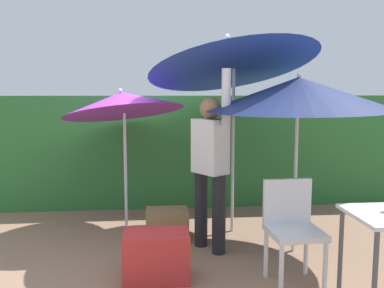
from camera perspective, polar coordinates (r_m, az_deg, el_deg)
name	(u,v)px	position (r m, az deg, el deg)	size (l,w,h in m)	color
ground_plane	(195,253)	(4.52, 0.36, -14.47)	(24.00, 24.00, 0.00)	#937056
hedge_row	(181,149)	(6.31, -1.48, -0.73)	(8.00, 0.70, 1.60)	#2D7033
umbrella_rainbow	(122,103)	(5.15, -9.35, 5.48)	(1.50, 1.48, 1.85)	silver
umbrella_orange	(231,53)	(4.92, 5.23, 12.07)	(2.03, 1.96, 2.61)	silver
umbrella_yellow	(298,94)	(4.40, 14.11, 6.57)	(1.88, 1.88, 1.85)	silver
person_vendor	(210,162)	(4.38, 2.44, -2.45)	(0.38, 0.51, 1.88)	black
chair_plastic	(292,225)	(3.84, 13.31, -10.51)	(0.47, 0.47, 0.89)	silver
cooler_box	(156,256)	(3.88, -4.84, -14.77)	(0.58, 0.37, 0.43)	red
crate_cardboard	(167,224)	(4.88, -3.37, -10.72)	(0.47, 0.35, 0.34)	#9E7A4C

